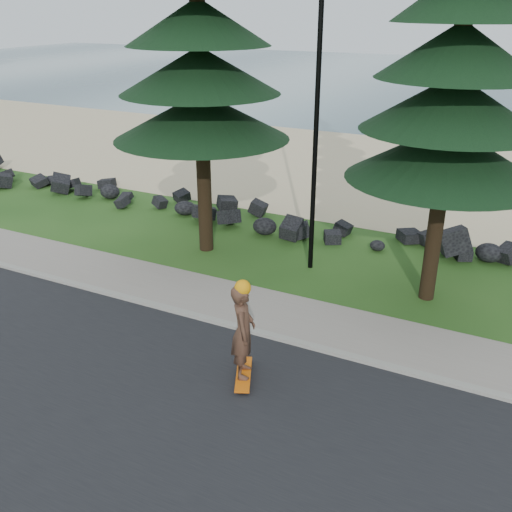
# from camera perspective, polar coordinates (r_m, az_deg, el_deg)

# --- Properties ---
(ground) EXTENTS (160.00, 160.00, 0.00)m
(ground) POSITION_cam_1_polar(r_m,az_deg,el_deg) (14.57, 0.80, -5.91)
(ground) COLOR #214816
(ground) RESTS_ON ground
(road) EXTENTS (160.00, 7.00, 0.02)m
(road) POSITION_cam_1_polar(r_m,az_deg,el_deg) (11.39, -9.46, -15.95)
(road) COLOR black
(road) RESTS_ON ground
(kerb) EXTENTS (160.00, 0.20, 0.10)m
(kerb) POSITION_cam_1_polar(r_m,az_deg,el_deg) (13.85, -0.82, -7.39)
(kerb) COLOR gray
(kerb) RESTS_ON ground
(sidewalk) EXTENTS (160.00, 2.00, 0.08)m
(sidewalk) POSITION_cam_1_polar(r_m,az_deg,el_deg) (14.70, 1.15, -5.42)
(sidewalk) COLOR gray
(sidewalk) RESTS_ON ground
(beach_sand) EXTENTS (160.00, 15.00, 0.01)m
(beach_sand) POSITION_cam_1_polar(r_m,az_deg,el_deg) (27.44, 14.19, 7.95)
(beach_sand) COLOR #D3B98C
(beach_sand) RESTS_ON ground
(ocean) EXTENTS (160.00, 58.00, 0.01)m
(ocean) POSITION_cam_1_polar(r_m,az_deg,el_deg) (63.05, 22.18, 15.74)
(ocean) COLOR #30515C
(ocean) RESTS_ON ground
(seawall_boulders) EXTENTS (60.00, 2.40, 1.10)m
(seawall_boulders) POSITION_cam_1_polar(r_m,az_deg,el_deg) (19.27, 8.05, 1.62)
(seawall_boulders) COLOR black
(seawall_boulders) RESTS_ON ground
(lamp_post) EXTENTS (0.25, 0.14, 8.14)m
(lamp_post) POSITION_cam_1_polar(r_m,az_deg,el_deg) (15.88, 6.03, 12.52)
(lamp_post) COLOR black
(lamp_post) RESTS_ON ground
(skateboarder) EXTENTS (0.78, 1.25, 2.30)m
(skateboarder) POSITION_cam_1_polar(r_m,az_deg,el_deg) (11.67, -1.30, -7.58)
(skateboarder) COLOR #D65C0C
(skateboarder) RESTS_ON ground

